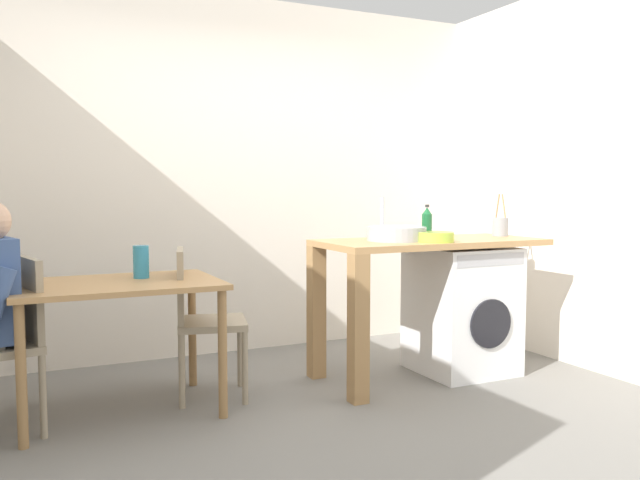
{
  "coord_description": "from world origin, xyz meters",
  "views": [
    {
      "loc": [
        -1.49,
        -3.09,
        1.25
      ],
      "look_at": [
        0.18,
        0.45,
        0.95
      ],
      "focal_mm": 36.69,
      "sensor_mm": 36.0,
      "label": 1
    }
  ],
  "objects_px": {
    "vase": "(141,262)",
    "bottle_tall_green": "(427,223)",
    "mixing_bowl": "(435,236)",
    "utensil_crock": "(500,226)",
    "washing_machine": "(461,309)",
    "chair_opposite": "(199,314)",
    "chair_person_seat": "(9,336)",
    "dining_table": "(117,299)"
  },
  "relations": [
    {
      "from": "vase",
      "to": "bottle_tall_green",
      "type": "bearing_deg",
      "value": -3.1
    },
    {
      "from": "mixing_bowl",
      "to": "utensil_crock",
      "type": "xyz_separation_m",
      "value": [
        0.73,
        0.25,
        0.03
      ]
    },
    {
      "from": "washing_machine",
      "to": "mixing_bowl",
      "type": "height_order",
      "value": "mixing_bowl"
    },
    {
      "from": "vase",
      "to": "chair_opposite",
      "type": "bearing_deg",
      "value": -5.63
    },
    {
      "from": "vase",
      "to": "washing_machine",
      "type": "bearing_deg",
      "value": -6.31
    },
    {
      "from": "utensil_crock",
      "to": "vase",
      "type": "relative_size",
      "value": 1.59
    },
    {
      "from": "chair_person_seat",
      "to": "mixing_bowl",
      "type": "distance_m",
      "value": 2.49
    },
    {
      "from": "chair_person_seat",
      "to": "vase",
      "type": "xyz_separation_m",
      "value": [
        0.7,
        0.18,
        0.33
      ]
    },
    {
      "from": "chair_person_seat",
      "to": "mixing_bowl",
      "type": "height_order",
      "value": "mixing_bowl"
    },
    {
      "from": "chair_opposite",
      "to": "dining_table",
      "type": "bearing_deg",
      "value": -68.17
    },
    {
      "from": "chair_person_seat",
      "to": "washing_machine",
      "type": "distance_m",
      "value": 2.8
    },
    {
      "from": "chair_opposite",
      "to": "bottle_tall_green",
      "type": "xyz_separation_m",
      "value": [
        1.57,
        -0.07,
        0.51
      ]
    },
    {
      "from": "mixing_bowl",
      "to": "dining_table",
      "type": "bearing_deg",
      "value": 170.08
    },
    {
      "from": "washing_machine",
      "to": "dining_table",
      "type": "bearing_deg",
      "value": 176.63
    },
    {
      "from": "washing_machine",
      "to": "utensil_crock",
      "type": "bearing_deg",
      "value": 8.1
    },
    {
      "from": "bottle_tall_green",
      "to": "utensil_crock",
      "type": "height_order",
      "value": "utensil_crock"
    },
    {
      "from": "washing_machine",
      "to": "mixing_bowl",
      "type": "bearing_deg",
      "value": -151.49
    },
    {
      "from": "chair_person_seat",
      "to": "washing_machine",
      "type": "height_order",
      "value": "chair_person_seat"
    },
    {
      "from": "mixing_bowl",
      "to": "washing_machine",
      "type": "bearing_deg",
      "value": 28.51
    },
    {
      "from": "bottle_tall_green",
      "to": "mixing_bowl",
      "type": "bearing_deg",
      "value": -116.06
    },
    {
      "from": "dining_table",
      "to": "washing_machine",
      "type": "distance_m",
      "value": 2.27
    },
    {
      "from": "dining_table",
      "to": "washing_machine",
      "type": "bearing_deg",
      "value": -3.37
    },
    {
      "from": "bottle_tall_green",
      "to": "mixing_bowl",
      "type": "height_order",
      "value": "bottle_tall_green"
    },
    {
      "from": "utensil_crock",
      "to": "chair_opposite",
      "type": "bearing_deg",
      "value": 176.04
    },
    {
      "from": "mixing_bowl",
      "to": "utensil_crock",
      "type": "height_order",
      "value": "utensil_crock"
    },
    {
      "from": "chair_person_seat",
      "to": "washing_machine",
      "type": "xyz_separation_m",
      "value": [
        2.8,
        -0.05,
        -0.08
      ]
    },
    {
      "from": "dining_table",
      "to": "chair_opposite",
      "type": "xyz_separation_m",
      "value": [
        0.48,
        0.07,
        -0.14
      ]
    },
    {
      "from": "washing_machine",
      "to": "vase",
      "type": "relative_size",
      "value": 4.56
    },
    {
      "from": "dining_table",
      "to": "vase",
      "type": "bearing_deg",
      "value": 33.69
    },
    {
      "from": "dining_table",
      "to": "mixing_bowl",
      "type": "height_order",
      "value": "mixing_bowl"
    },
    {
      "from": "utensil_crock",
      "to": "vase",
      "type": "bearing_deg",
      "value": 175.82
    },
    {
      "from": "washing_machine",
      "to": "bottle_tall_green",
      "type": "xyz_separation_m",
      "value": [
        -0.2,
        0.13,
        0.59
      ]
    },
    {
      "from": "washing_machine",
      "to": "mixing_bowl",
      "type": "relative_size",
      "value": 3.71
    },
    {
      "from": "chair_person_seat",
      "to": "chair_opposite",
      "type": "height_order",
      "value": "same"
    },
    {
      "from": "chair_opposite",
      "to": "utensil_crock",
      "type": "height_order",
      "value": "utensil_crock"
    },
    {
      "from": "bottle_tall_green",
      "to": "chair_person_seat",
      "type": "bearing_deg",
      "value": -178.24
    },
    {
      "from": "chair_opposite",
      "to": "utensil_crock",
      "type": "bearing_deg",
      "value": 99.81
    },
    {
      "from": "bottle_tall_green",
      "to": "mixing_bowl",
      "type": "xyz_separation_m",
      "value": [
        -0.16,
        -0.33,
        -0.07
      ]
    },
    {
      "from": "mixing_bowl",
      "to": "vase",
      "type": "distance_m",
      "value": 1.8
    },
    {
      "from": "chair_person_seat",
      "to": "vase",
      "type": "bearing_deg",
      "value": -88.67
    },
    {
      "from": "bottle_tall_green",
      "to": "utensil_crock",
      "type": "distance_m",
      "value": 0.58
    },
    {
      "from": "washing_machine",
      "to": "bottle_tall_green",
      "type": "bearing_deg",
      "value": 147.5
    }
  ]
}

